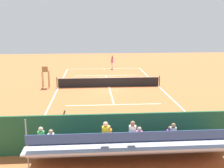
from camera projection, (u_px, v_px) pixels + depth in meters
The scene contains 12 objects.
ground_plane at pixel (109, 87), 27.30m from camera, with size 60.00×60.00×0.00m, color #BC6033.
court_line_markings at pixel (109, 87), 27.34m from camera, with size 10.10×22.20×0.01m.
tennis_net at pixel (109, 82), 27.19m from camera, with size 10.30×0.10×1.07m.
backdrop_wall at pixel (128, 133), 13.47m from camera, with size 18.00×0.16×2.00m, color #235633.
bleacher_stand at pixel (129, 146), 12.16m from camera, with size 9.06×2.40×2.48m.
umpire_chair at pixel (45, 75), 26.72m from camera, with size 0.67×0.67×2.14m.
courtside_bench at pixel (181, 133), 14.49m from camera, with size 1.80×0.40×0.93m.
equipment_bag at pixel (149, 142), 14.32m from camera, with size 0.90×0.36×0.36m, color #B22D2D.
tennis_player at pixel (112, 62), 37.56m from camera, with size 0.45×0.56×1.93m.
tennis_racket at pixel (105, 70), 37.18m from camera, with size 0.58×0.34×0.03m.
tennis_ball_near at pixel (124, 73), 34.50m from camera, with size 0.07×0.07×0.07m, color #CCDB33.
line_judge at pixel (64, 128), 13.96m from camera, with size 0.42×0.55×1.93m.
Camera 1 is at (1.73, 26.51, 6.30)m, focal length 43.97 mm.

